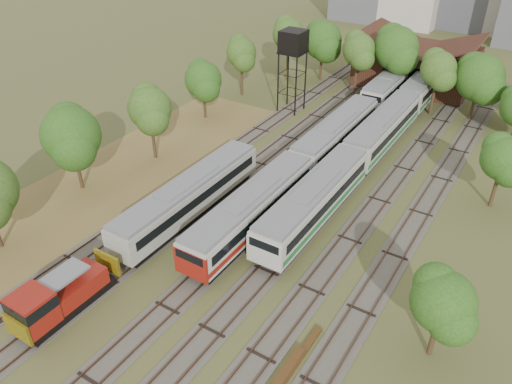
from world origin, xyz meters
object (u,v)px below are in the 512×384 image
Objects in this scene: water_tower at (293,44)px; shunter_locomotive at (56,299)px; railcar_red_set at (299,168)px; railcar_green_set at (383,130)px.

shunter_locomotive is at bearing -84.57° from water_tower.
railcar_green_set reaches higher than railcar_red_set.
railcar_red_set is 4.27× the size of shunter_locomotive.
railcar_red_set is 0.66× the size of railcar_green_set.
water_tower reaches higher than railcar_red_set.
railcar_red_set is at bearing -58.91° from water_tower.
railcar_red_set reaches higher than shunter_locomotive.
water_tower is (-3.90, 41.08, 7.25)m from shunter_locomotive.
railcar_green_set is at bearing -14.71° from water_tower.
shunter_locomotive is at bearing -104.96° from railcar_green_set.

